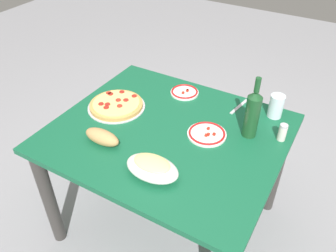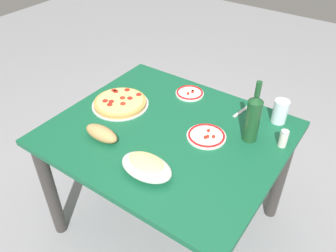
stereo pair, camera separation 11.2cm
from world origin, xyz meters
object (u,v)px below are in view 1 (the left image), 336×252
at_px(bread_loaf, 102,137).
at_px(dining_table, 168,149).
at_px(pepperoni_pizza, 116,105).
at_px(side_plate_far, 185,92).
at_px(side_plate_near, 207,134).
at_px(spice_shaker, 282,132).
at_px(wine_bottle, 252,113).
at_px(water_glass, 276,106).
at_px(baked_pasta_dish, 152,167).

bearing_deg(bread_loaf, dining_table, 46.56).
height_order(pepperoni_pizza, bread_loaf, bread_loaf).
bearing_deg(side_plate_far, side_plate_near, -45.98).
bearing_deg(dining_table, spice_shaker, 23.19).
relative_size(wine_bottle, water_glass, 2.54).
bearing_deg(baked_pasta_dish, wine_bottle, 60.40).
relative_size(dining_table, bread_loaf, 5.98).
xyz_separation_m(water_glass, side_plate_near, (-0.24, -0.32, -0.05)).
bearing_deg(wine_bottle, pepperoni_pizza, -169.07).
distance_m(baked_pasta_dish, side_plate_near, 0.37).
relative_size(water_glass, bread_loaf, 0.67).
xyz_separation_m(bread_loaf, spice_shaker, (0.72, 0.45, 0.01)).
distance_m(side_plate_near, side_plate_far, 0.39).
relative_size(wine_bottle, side_plate_near, 1.65).
bearing_deg(pepperoni_pizza, dining_table, -6.29).
height_order(wine_bottle, side_plate_far, wine_bottle).
xyz_separation_m(side_plate_far, spice_shaker, (0.59, -0.13, 0.03)).
xyz_separation_m(baked_pasta_dish, side_plate_far, (-0.18, 0.64, -0.03)).
bearing_deg(side_plate_near, wine_bottle, 31.56).
distance_m(dining_table, baked_pasta_dish, 0.34).
height_order(pepperoni_pizza, baked_pasta_dish, baked_pasta_dish).
relative_size(dining_table, water_glass, 8.96).
distance_m(side_plate_far, bread_loaf, 0.60).
bearing_deg(spice_shaker, side_plate_near, -155.12).
bearing_deg(dining_table, side_plate_far, 104.76).
bearing_deg(side_plate_near, dining_table, -159.92).
height_order(baked_pasta_dish, water_glass, water_glass).
bearing_deg(side_plate_near, side_plate_far, 134.02).
xyz_separation_m(pepperoni_pizza, side_plate_near, (0.52, 0.03, -0.01)).
bearing_deg(side_plate_far, spice_shaker, -12.61).
relative_size(baked_pasta_dish, water_glass, 1.93).
distance_m(water_glass, side_plate_near, 0.40).
distance_m(side_plate_near, spice_shaker, 0.35).
bearing_deg(side_plate_far, bread_loaf, -102.60).
bearing_deg(spice_shaker, side_plate_far, 167.39).
bearing_deg(water_glass, pepperoni_pizza, -155.36).
relative_size(pepperoni_pizza, side_plate_near, 1.62).
bearing_deg(bread_loaf, side_plate_far, 77.40).
distance_m(dining_table, pepperoni_pizza, 0.37).
xyz_separation_m(wine_bottle, spice_shaker, (0.15, 0.04, -0.09)).
xyz_separation_m(baked_pasta_dish, bread_loaf, (-0.31, 0.06, -0.01)).
height_order(dining_table, wine_bottle, wine_bottle).
bearing_deg(pepperoni_pizza, bread_loaf, -65.56).
distance_m(baked_pasta_dish, bread_loaf, 0.32).
xyz_separation_m(pepperoni_pizza, water_glass, (0.76, 0.35, 0.05)).
height_order(water_glass, spice_shaker, water_glass).
height_order(pepperoni_pizza, water_glass, water_glass).
relative_size(side_plate_far, bread_loaf, 0.87).
xyz_separation_m(wine_bottle, side_plate_far, (-0.45, 0.17, -0.12)).
relative_size(pepperoni_pizza, spice_shaker, 3.56).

